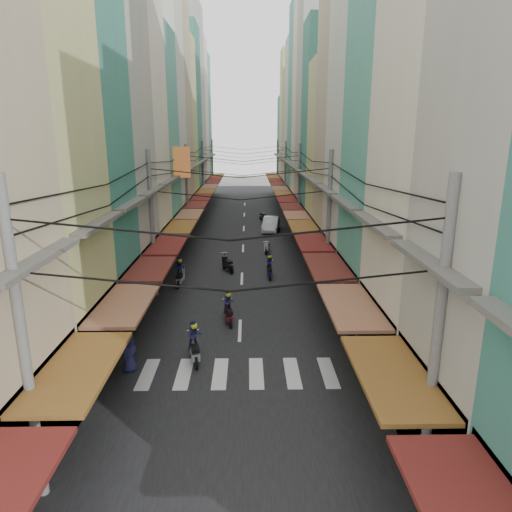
{
  "coord_description": "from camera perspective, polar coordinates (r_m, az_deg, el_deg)",
  "views": [
    {
      "loc": [
        0.4,
        -21.89,
        8.99
      ],
      "look_at": [
        0.89,
        5.21,
        1.72
      ],
      "focal_mm": 32.0,
      "sensor_mm": 36.0,
      "label": 1
    }
  ],
  "objects": [
    {
      "name": "traffic_sign",
      "position": [
        21.45,
        10.83,
        -4.44
      ],
      "size": [
        0.1,
        0.59,
        2.7
      ],
      "color": "slate",
      "rests_on": "ground"
    },
    {
      "name": "utility_poles",
      "position": [
        36.99,
        -1.69,
        11.28
      ],
      "size": [
        10.2,
        66.13,
        8.2
      ],
      "color": "slate",
      "rests_on": "ground"
    },
    {
      "name": "moving_scooters",
      "position": [
        28.14,
        -3.22,
        -2.55
      ],
      "size": [
        6.11,
        32.69,
        1.77
      ],
      "color": "black",
      "rests_on": "ground"
    },
    {
      "name": "road",
      "position": [
        42.85,
        -1.56,
        2.91
      ],
      "size": [
        10.0,
        80.0,
        0.02
      ],
      "primitive_type": "cube",
      "color": "black",
      "rests_on": "ground"
    },
    {
      "name": "parked_scooters",
      "position": [
        20.71,
        8.61,
        -9.47
      ],
      "size": [
        12.5,
        11.85,
        0.97
      ],
      "color": "black",
      "rests_on": "ground"
    },
    {
      "name": "bicycle",
      "position": [
        23.04,
        15.06,
        -8.5
      ],
      "size": [
        1.56,
        0.66,
        1.05
      ],
      "primitive_type": "imported",
      "rotation": [
        0.0,
        0.0,
        1.51
      ],
      "color": "black",
      "rests_on": "ground"
    },
    {
      "name": "sidewalk_left",
      "position": [
        43.39,
        -10.18,
        2.86
      ],
      "size": [
        3.0,
        80.0,
        0.06
      ],
      "primitive_type": "cube",
      "color": "gray",
      "rests_on": "ground"
    },
    {
      "name": "building_row_left",
      "position": [
        39.35,
        -13.77,
        15.75
      ],
      "size": [
        7.8,
        67.67,
        23.7
      ],
      "color": "beige",
      "rests_on": "ground"
    },
    {
      "name": "ground",
      "position": [
        23.67,
        -1.95,
        -7.32
      ],
      "size": [
        160.0,
        160.0,
        0.0
      ],
      "primitive_type": "plane",
      "color": "slate",
      "rests_on": "ground"
    },
    {
      "name": "pedestrians",
      "position": [
        26.15,
        -10.88,
        -3.01
      ],
      "size": [
        13.21,
        25.71,
        2.23
      ],
      "color": "black",
      "rests_on": "ground"
    },
    {
      "name": "market_umbrella",
      "position": [
        21.83,
        16.63,
        -4.2
      ],
      "size": [
        2.2,
        2.2,
        2.32
      ],
      "color": "#B2B2B7",
      "rests_on": "ground"
    },
    {
      "name": "building_row_right",
      "position": [
        39.07,
        10.43,
        15.39
      ],
      "size": [
        7.8,
        68.98,
        22.59
      ],
      "color": "#387C6C",
      "rests_on": "ground"
    },
    {
      "name": "sidewalk_right",
      "position": [
        43.27,
        7.09,
        2.95
      ],
      "size": [
        3.0,
        80.0,
        0.06
      ],
      "primitive_type": "cube",
      "color": "gray",
      "rests_on": "ground"
    },
    {
      "name": "white_car",
      "position": [
        43.72,
        1.88,
        3.14
      ],
      "size": [
        5.01,
        2.54,
        1.69
      ],
      "primitive_type": "imported",
      "rotation": [
        0.0,
        0.0,
        -0.14
      ],
      "color": "silver",
      "rests_on": "ground"
    },
    {
      "name": "crosswalk",
      "position": [
        18.25,
        -2.24,
        -14.42
      ],
      "size": [
        7.55,
        2.4,
        0.01
      ],
      "color": "silver",
      "rests_on": "ground"
    }
  ]
}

